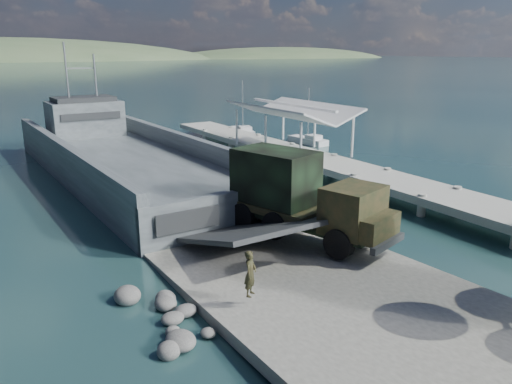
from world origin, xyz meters
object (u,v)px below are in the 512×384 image
at_px(landing_craft, 126,166).
at_px(soldier, 250,283).
at_px(sailboat_far, 243,132).
at_px(sailboat_near, 308,141).
at_px(military_truck, 300,195).
at_px(pier, 299,148).

relative_size(landing_craft, soldier, 21.78).
bearing_deg(sailboat_far, sailboat_near, -55.80).
bearing_deg(soldier, military_truck, 0.88).
height_order(pier, landing_craft, landing_craft).
relative_size(soldier, sailboat_far, 0.27).
distance_m(pier, sailboat_near, 11.11).
bearing_deg(landing_craft, military_truck, -81.75).
distance_m(pier, sailboat_far, 17.65).
height_order(pier, soldier, pier).
bearing_deg(soldier, landing_craft, 43.94).
height_order(military_truck, soldier, military_truck).
xyz_separation_m(landing_craft, soldier, (-2.56, -23.51, 0.46)).
relative_size(pier, sailboat_near, 7.27).
distance_m(pier, soldier, 25.58).
distance_m(soldier, sailboat_near, 36.63).
relative_size(pier, military_truck, 4.66).
relative_size(military_truck, sailboat_far, 1.46).
bearing_deg(sailboat_near, soldier, -136.02).
distance_m(military_truck, sailboat_near, 29.05).
distance_m(landing_craft, sailboat_near, 21.62).
bearing_deg(sailboat_far, pier, -88.81).
relative_size(sailboat_near, sailboat_far, 0.93).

